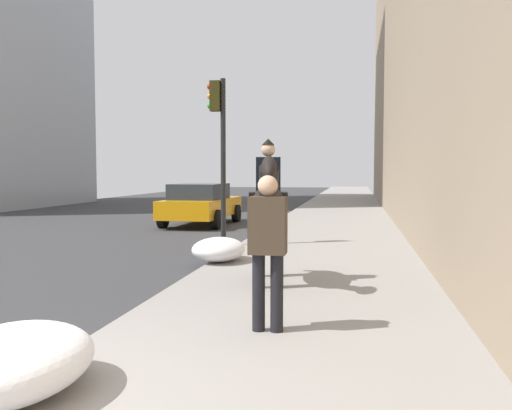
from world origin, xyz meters
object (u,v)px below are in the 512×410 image
at_px(pedestrian_greeting, 268,242).
at_px(traffic_light_near_curb, 220,136).
at_px(mounted_horse_near, 268,204).
at_px(car_near_lane, 201,203).

bearing_deg(pedestrian_greeting, traffic_light_near_curb, 17.87).
distance_m(mounted_horse_near, pedestrian_greeting, 2.60).
distance_m(pedestrian_greeting, traffic_light_near_curb, 7.22).
relative_size(mounted_horse_near, car_near_lane, 0.52).
height_order(pedestrian_greeting, car_near_lane, pedestrian_greeting).
xyz_separation_m(car_near_lane, traffic_light_near_curb, (-5.76, -2.11, 1.93)).
relative_size(pedestrian_greeting, car_near_lane, 0.39).
bearing_deg(mounted_horse_near, traffic_light_near_curb, -166.19).
distance_m(pedestrian_greeting, car_near_lane, 13.18).
xyz_separation_m(pedestrian_greeting, car_near_lane, (12.45, 4.33, -0.34)).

